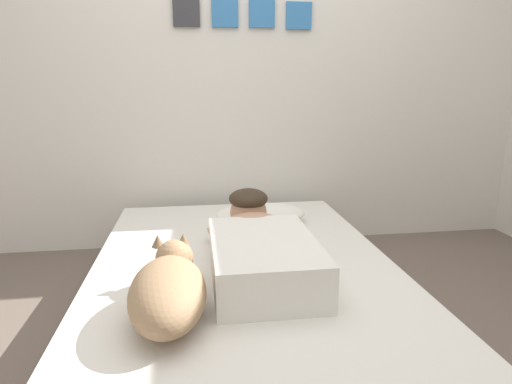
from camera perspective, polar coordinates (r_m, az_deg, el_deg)
name	(u,v)px	position (r m, az deg, el deg)	size (l,w,h in m)	color
ground_plane	(284,358)	(1.93, 3.71, -21.02)	(11.97, 11.97, 0.00)	#66564C
back_wall	(243,63)	(3.02, -1.77, 16.69)	(3.98, 0.12, 2.50)	silver
bed	(244,294)	(2.07, -1.58, -13.30)	(1.39, 2.05, 0.32)	gray
pillow	(261,214)	(2.52, 0.62, -2.96)	(0.52, 0.32, 0.11)	white
person_lying	(259,244)	(1.91, 0.35, -6.93)	(0.43, 0.92, 0.27)	silver
dog	(169,288)	(1.55, -11.44, -12.36)	(0.26, 0.57, 0.21)	#9E7A56
coffee_cup	(281,222)	(2.44, 3.30, -3.94)	(0.12, 0.09, 0.07)	white
cell_phone	(184,310)	(1.62, -9.49, -15.10)	(0.07, 0.14, 0.01)	black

